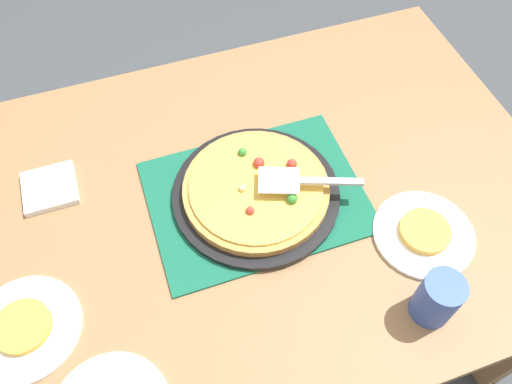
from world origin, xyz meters
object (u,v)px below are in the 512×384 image
served_slice_right (425,231)px  cup_far (437,299)px  pizza_pan (256,194)px  pizza (256,189)px  pizza_server (301,181)px  napkin_stack (50,188)px  served_slice_left (23,326)px  plate_far_right (423,234)px  plate_near_left (25,329)px

served_slice_right → cup_far: (-0.07, -0.15, 0.04)m
pizza_pan → pizza: 0.02m
pizza_server → napkin_stack: pizza_server is taller
pizza_pan → served_slice_left: bearing=-164.4°
plate_far_right → served_slice_left: served_slice_left is taller
plate_far_right → napkin_stack: napkin_stack is taller
napkin_stack → cup_far: bearing=-38.5°
served_slice_left → napkin_stack: size_ratio=0.92×
pizza → served_slice_left: size_ratio=3.00×
served_slice_right → pizza_server: size_ratio=0.48×
pizza_server → napkin_stack: 0.58m
pizza_server → plate_near_left: bearing=-169.6°
plate_near_left → served_slice_left: size_ratio=2.00×
plate_far_right → pizza_pan: bearing=145.6°
pizza → served_slice_right: 0.38m
plate_far_right → pizza_server: size_ratio=0.95×
napkin_stack → pizza: bearing=-21.3°
plate_far_right → plate_near_left: bearing=175.5°
plate_near_left → pizza_server: bearing=10.4°
cup_far → pizza_server: size_ratio=0.52×
pizza_pan → plate_far_right: 0.38m
served_slice_right → pizza_server: 0.29m
plate_near_left → pizza_server: pizza_server is taller
pizza → cup_far: bearing=-57.4°
plate_far_right → served_slice_left: (-0.84, 0.07, 0.01)m
pizza_pan → cup_far: size_ratio=3.17×
pizza_pan → served_slice_right: served_slice_right is taller
pizza_pan → pizza: (0.00, 0.00, 0.02)m
plate_near_left → napkin_stack: 0.33m
pizza_pan → plate_far_right: (0.31, -0.21, -0.01)m
plate_far_right → served_slice_left: 0.84m
pizza_pan → plate_near_left: (-0.53, -0.15, -0.01)m
plate_far_right → napkin_stack: size_ratio=1.83×
plate_far_right → pizza_server: bearing=140.8°
plate_near_left → cup_far: size_ratio=1.83×
pizza_pan → plate_near_left: size_ratio=1.73×
plate_near_left → served_slice_right: bearing=-4.5°
served_slice_right → pizza_server: pizza_server is taller
cup_far → napkin_stack: 0.87m
served_slice_left → served_slice_right: bearing=-4.5°
served_slice_right → cup_far: size_ratio=0.92×
pizza → pizza_server: bearing=-20.8°
plate_near_left → pizza_server: size_ratio=0.95×
pizza → pizza_server: (0.09, -0.03, 0.03)m
plate_far_right → pizza_server: pizza_server is taller
pizza_pan → pizza_server: size_ratio=1.65×
plate_near_left → napkin_stack: bearing=75.5°
served_slice_right → napkin_stack: served_slice_right is taller
pizza_pan → pizza_server: (0.09, -0.03, 0.05)m
pizza_pan → plate_near_left: 0.55m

